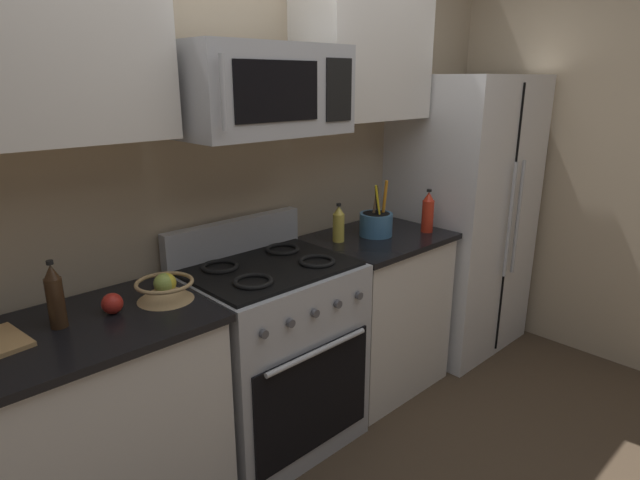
{
  "coord_description": "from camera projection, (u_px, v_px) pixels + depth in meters",
  "views": [
    {
      "loc": [
        -1.39,
        -1.16,
        1.74
      ],
      "look_at": [
        0.21,
        0.52,
        1.03
      ],
      "focal_mm": 29.57,
      "sensor_mm": 36.0,
      "label": 1
    }
  ],
  "objects": [
    {
      "name": "counter_right",
      "position": [
        376.0,
        311.0,
        3.04
      ],
      "size": [
        0.75,
        0.59,
        0.91
      ],
      "color": "silver",
      "rests_on": "ground"
    },
    {
      "name": "apple_loose",
      "position": [
        112.0,
        303.0,
        1.94
      ],
      "size": [
        0.08,
        0.08,
        0.08
      ],
      "primitive_type": "sphere",
      "color": "red",
      "rests_on": "counter_left"
    },
    {
      "name": "bottle_hot_sauce",
      "position": [
        428.0,
        212.0,
        2.95
      ],
      "size": [
        0.07,
        0.07,
        0.24
      ],
      "color": "red",
      "rests_on": "counter_right"
    },
    {
      "name": "wall_back",
      "position": [
        220.0,
        174.0,
        2.54
      ],
      "size": [
        8.0,
        0.1,
        2.6
      ],
      "primitive_type": "cube",
      "color": "tan",
      "rests_on": "ground"
    },
    {
      "name": "bottle_soy",
      "position": [
        55.0,
        297.0,
        1.81
      ],
      "size": [
        0.06,
        0.06,
        0.25
      ],
      "color": "#382314",
      "rests_on": "counter_left"
    },
    {
      "name": "counter_left",
      "position": [
        84.0,
        441.0,
        1.95
      ],
      "size": [
        1.0,
        0.59,
        0.91
      ],
      "color": "silver",
      "rests_on": "ground"
    },
    {
      "name": "upper_cabinets_right",
      "position": [
        364.0,
        52.0,
        2.73
      ],
      "size": [
        0.74,
        0.34,
        0.68
      ],
      "color": "silver"
    },
    {
      "name": "refrigerator",
      "position": [
        461.0,
        216.0,
        3.44
      ],
      "size": [
        0.83,
        0.7,
        1.76
      ],
      "color": "silver",
      "rests_on": "ground"
    },
    {
      "name": "upper_cabinets_left",
      "position": [
        5.0,
        35.0,
        1.63
      ],
      "size": [
        0.99,
        0.34,
        0.68
      ],
      "color": "silver"
    },
    {
      "name": "fruit_basket",
      "position": [
        165.0,
        288.0,
        2.06
      ],
      "size": [
        0.23,
        0.23,
        0.11
      ],
      "color": "tan",
      "rests_on": "counter_left"
    },
    {
      "name": "wall_right",
      "position": [
        601.0,
        154.0,
        3.23
      ],
      "size": [
        0.1,
        8.0,
        2.6
      ],
      "primitive_type": "cube",
      "color": "tan",
      "rests_on": "ground"
    },
    {
      "name": "range_oven",
      "position": [
        272.0,
        354.0,
        2.53
      ],
      "size": [
        0.76,
        0.63,
        1.09
      ],
      "color": "#B2B5BA",
      "rests_on": "ground"
    },
    {
      "name": "utensil_crock",
      "position": [
        376.0,
        223.0,
        2.9
      ],
      "size": [
        0.18,
        0.18,
        0.31
      ],
      "color": "teal",
      "rests_on": "counter_right"
    },
    {
      "name": "microwave",
      "position": [
        260.0,
        90.0,
        2.19
      ],
      "size": [
        0.74,
        0.44,
        0.37
      ],
      "color": "#B2B5BA"
    },
    {
      "name": "bottle_oil",
      "position": [
        339.0,
        224.0,
        2.78
      ],
      "size": [
        0.06,
        0.06,
        0.21
      ],
      "color": "gold",
      "rests_on": "counter_right"
    }
  ]
}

